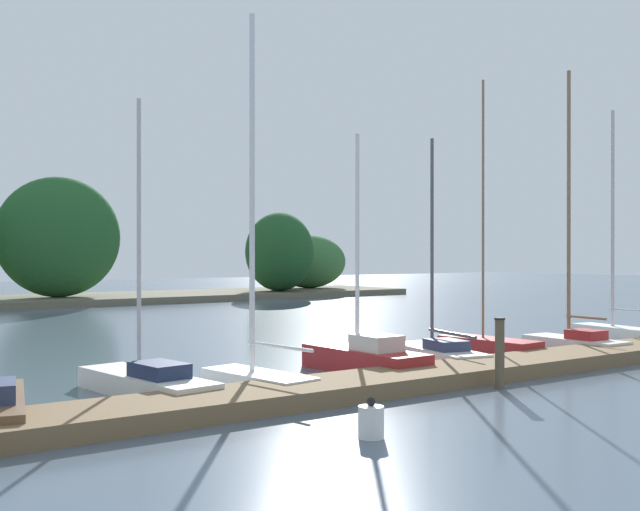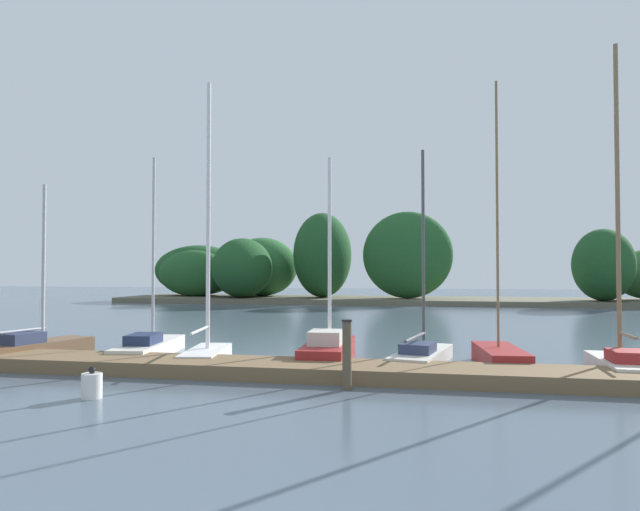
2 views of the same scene
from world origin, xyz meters
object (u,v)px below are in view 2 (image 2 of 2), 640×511
Objects in this scene: sailboat_0 at (38,346)px; sailboat_1 at (151,345)px; sailboat_2 at (207,344)px; channel_buoy_0 at (92,385)px; mooring_piling_1 at (347,354)px; sailboat_5 at (499,354)px; sailboat_6 at (622,357)px; sailboat_4 at (422,353)px; sailboat_3 at (329,349)px.

sailboat_1 reaches higher than sailboat_0.
channel_buoy_0 is at bearing 163.60° from sailboat_2.
sailboat_0 is at bearing 164.50° from mooring_piling_1.
sailboat_1 is at bearing 85.02° from sailboat_5.
channel_buoy_0 is (-11.41, -4.67, -0.20)m from sailboat_6.
sailboat_0 reaches higher than mooring_piling_1.
sailboat_5 is (13.31, 1.05, -0.00)m from sailboat_0.
sailboat_5 is (2.04, 0.11, 0.03)m from sailboat_4.
sailboat_0 is 8.07× the size of channel_buoy_0.
mooring_piling_1 is at bearing 19.68° from channel_buoy_0.
sailboat_0 is at bearing 89.07° from sailboat_5.
channel_buoy_0 is at bearing -172.23° from sailboat_1.
sailboat_6 reaches higher than sailboat_4.
sailboat_1 is 2.30m from sailboat_2.
sailboat_3 is 0.70× the size of sailboat_6.
sailboat_5 is 2.93m from sailboat_6.
sailboat_4 is 9.28× the size of channel_buoy_0.
sailboat_2 is at bearing -118.69° from sailboat_1.
sailboat_0 is 11.30m from sailboat_4.
sailboat_0 is 8.70m from sailboat_3.
sailboat_2 is at bearing 90.80° from sailboat_5.
sailboat_2 is 1.37× the size of sailboat_3.
sailboat_6 is at bearing -86.41° from sailboat_4.
sailboat_3 is (3.39, 0.63, -0.13)m from sailboat_2.
sailboat_1 is 1.02× the size of sailboat_4.
channel_buoy_0 is (-0.58, -4.64, -0.26)m from sailboat_2.
sailboat_2 is 12.40× the size of channel_buoy_0.
sailboat_1 is 10.18m from sailboat_5.
sailboat_3 is at bearing 106.31° from mooring_piling_1.
sailboat_3 is at bearing -100.08° from sailboat_1.
sailboat_6 reaches higher than sailboat_5.
sailboat_1 is at bearing 86.32° from sailboat_3.
sailboat_1 is at bearing 150.86° from mooring_piling_1.
sailboat_2 is (2.15, -0.80, 0.21)m from sailboat_1.
sailboat_1 is 7.52m from mooring_piling_1.
sailboat_6 is 12.33m from channel_buoy_0.
sailboat_3 is 3.84× the size of mooring_piling_1.
sailboat_3 is at bearing -71.70° from sailboat_0.
sailboat_4 is 3.98m from mooring_piling_1.
sailboat_3 reaches higher than mooring_piling_1.
sailboat_5 is at bearing 45.84° from mooring_piling_1.
sailboat_1 is 0.78× the size of sailboat_5.
sailboat_1 reaches higher than mooring_piling_1.
channel_buoy_0 is at bearing 117.21° from sailboat_5.
sailboat_5 is (8.03, 0.88, -0.18)m from sailboat_2.
sailboat_5 is (10.18, 0.08, 0.02)m from sailboat_1.
sailboat_0 is 3.27m from sailboat_1.
sailboat_1 is 5.66m from channel_buoy_0.
sailboat_5 reaches higher than mooring_piling_1.
sailboat_3 is at bearing 53.01° from channel_buoy_0.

